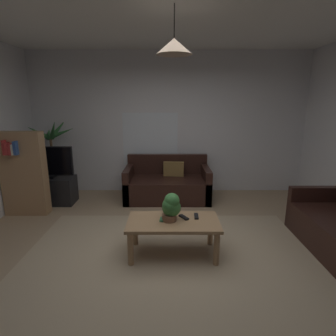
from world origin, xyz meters
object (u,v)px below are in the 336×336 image
object	(u,v)px
couch_under_window	(166,185)
potted_plant_on_table	(170,206)
remote_on_table_0	(195,216)
remote_on_table_1	(183,217)
tv	(45,162)
tv_stand	(49,190)
bookshelf_corner	(22,173)
book_on_table_0	(165,220)
coffee_table	(172,226)
potted_palm_corner	(52,161)
pendant_lamp	(173,46)

from	to	relation	value
couch_under_window	potted_plant_on_table	size ratio (longest dim) A/B	4.61
remote_on_table_0	remote_on_table_1	distance (m)	0.16
remote_on_table_0	potted_plant_on_table	size ratio (longest dim) A/B	0.46
tv	tv_stand	bearing A→B (deg)	90.00
bookshelf_corner	tv_stand	bearing A→B (deg)	69.22
book_on_table_0	potted_plant_on_table	xyz separation A→B (m)	(0.06, 0.01, 0.17)
coffee_table	remote_on_table_0	distance (m)	0.32
potted_palm_corner	pendant_lamp	xyz separation A→B (m)	(2.36, -2.21, 1.72)
couch_under_window	pendant_lamp	size ratio (longest dim) A/B	3.32
couch_under_window	bookshelf_corner	xyz separation A→B (m)	(-2.38, -0.74, 0.45)
potted_plant_on_table	bookshelf_corner	world-z (taller)	bookshelf_corner
book_on_table_0	remote_on_table_0	world-z (taller)	remote_on_table_0
tv_stand	bookshelf_corner	bearing A→B (deg)	-110.78
couch_under_window	pendant_lamp	bearing A→B (deg)	-87.83
tv	potted_palm_corner	bearing A→B (deg)	100.26
couch_under_window	book_on_table_0	distance (m)	2.01
couch_under_window	remote_on_table_0	distance (m)	1.95
potted_plant_on_table	tv_stand	world-z (taller)	potted_plant_on_table
remote_on_table_0	tv	world-z (taller)	tv
tv	bookshelf_corner	world-z (taller)	bookshelf_corner
couch_under_window	tv_stand	xyz separation A→B (m)	(-2.19, -0.25, -0.02)
tv	potted_palm_corner	xyz separation A→B (m)	(-0.09, 0.48, -0.10)
coffee_table	book_on_table_0	xyz separation A→B (m)	(-0.09, 0.00, 0.08)
coffee_table	pendant_lamp	distance (m)	2.05
couch_under_window	book_on_table_0	bearing A→B (deg)	-90.30
couch_under_window	book_on_table_0	size ratio (longest dim) A/B	10.42
remote_on_table_0	bookshelf_corner	size ratio (longest dim) A/B	0.11
potted_plant_on_table	remote_on_table_1	bearing A→B (deg)	20.80
remote_on_table_0	coffee_table	bearing A→B (deg)	-158.00
potted_palm_corner	book_on_table_0	bearing A→B (deg)	-44.25
book_on_table_0	tv_stand	xyz separation A→B (m)	(-2.18, 1.75, -0.21)
couch_under_window	tv_stand	bearing A→B (deg)	-173.46
coffee_table	book_on_table_0	size ratio (longest dim) A/B	7.24
tv_stand	bookshelf_corner	xyz separation A→B (m)	(-0.19, -0.49, 0.47)
coffee_table	remote_on_table_1	bearing A→B (deg)	27.64
remote_on_table_1	potted_plant_on_table	size ratio (longest dim) A/B	0.46
remote_on_table_0	tv	xyz separation A→B (m)	(-2.56, 1.63, 0.33)
potted_palm_corner	remote_on_table_1	bearing A→B (deg)	-40.76
couch_under_window	tv	world-z (taller)	tv
book_on_table_0	potted_palm_corner	size ratio (longest dim) A/B	0.10
coffee_table	bookshelf_corner	xyz separation A→B (m)	(-2.45, 1.27, 0.34)
bookshelf_corner	remote_on_table_1	bearing A→B (deg)	-24.84
remote_on_table_1	bookshelf_corner	size ratio (longest dim) A/B	0.11
tv_stand	tv	bearing A→B (deg)	-90.00
remote_on_table_0	remote_on_table_1	bearing A→B (deg)	-165.81
book_on_table_0	pendant_lamp	bearing A→B (deg)	-2.13
coffee_table	potted_palm_corner	xyz separation A→B (m)	(-2.36, 2.21, 0.32)
couch_under_window	tv	xyz separation A→B (m)	(-2.19, -0.27, 0.53)
coffee_table	potted_plant_on_table	distance (m)	0.26
book_on_table_0	remote_on_table_1	bearing A→B (deg)	16.81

